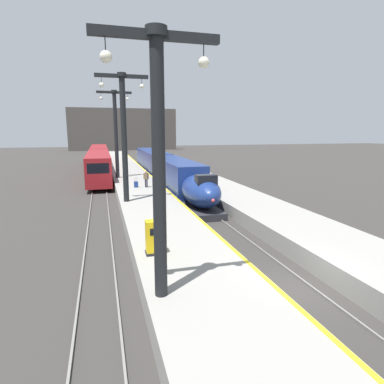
# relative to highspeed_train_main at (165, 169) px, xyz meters

# --- Properties ---
(ground_plane) EXTENTS (260.00, 260.00, 0.00)m
(ground_plane) POSITION_rel_highspeed_train_main_xyz_m (0.00, -28.88, -1.93)
(ground_plane) COLOR #33302D
(platform_left) EXTENTS (4.80, 110.00, 1.05)m
(platform_left) POSITION_rel_highspeed_train_main_xyz_m (-4.05, -4.13, -1.41)
(platform_left) COLOR gray
(platform_left) RESTS_ON ground
(platform_right) EXTENTS (4.80, 110.00, 1.05)m
(platform_right) POSITION_rel_highspeed_train_main_xyz_m (4.05, -4.13, -1.41)
(platform_right) COLOR gray
(platform_right) RESTS_ON ground
(platform_left_safety_stripe) EXTENTS (0.20, 107.80, 0.01)m
(platform_left_safety_stripe) POSITION_rel_highspeed_train_main_xyz_m (-1.77, -4.13, -0.88)
(platform_left_safety_stripe) COLOR yellow
(platform_left_safety_stripe) RESTS_ON platform_left
(rail_main_left) EXTENTS (0.08, 110.00, 0.12)m
(rail_main_left) POSITION_rel_highspeed_train_main_xyz_m (-0.75, -1.38, -1.87)
(rail_main_left) COLOR slate
(rail_main_left) RESTS_ON ground
(rail_main_right) EXTENTS (0.08, 110.00, 0.12)m
(rail_main_right) POSITION_rel_highspeed_train_main_xyz_m (0.75, -1.38, -1.87)
(rail_main_right) COLOR slate
(rail_main_right) RESTS_ON ground
(rail_secondary_left) EXTENTS (0.08, 110.00, 0.12)m
(rail_secondary_left) POSITION_rel_highspeed_train_main_xyz_m (-8.85, -1.38, -1.87)
(rail_secondary_left) COLOR slate
(rail_secondary_left) RESTS_ON ground
(rail_secondary_right) EXTENTS (0.08, 110.00, 0.12)m
(rail_secondary_right) POSITION_rel_highspeed_train_main_xyz_m (-7.35, -1.38, -1.87)
(rail_secondary_right) COLOR slate
(rail_secondary_right) RESTS_ON ground
(highspeed_train_main) EXTENTS (2.92, 37.70, 3.60)m
(highspeed_train_main) POSITION_rel_highspeed_train_main_xyz_m (0.00, 0.00, 0.00)
(highspeed_train_main) COLOR navy
(highspeed_train_main) RESTS_ON ground
(regional_train_adjacent) EXTENTS (2.85, 36.60, 3.80)m
(regional_train_adjacent) POSITION_rel_highspeed_train_main_xyz_m (-8.10, 13.34, 0.20)
(regional_train_adjacent) COLOR maroon
(regional_train_adjacent) RESTS_ON ground
(station_column_near) EXTENTS (4.00, 0.68, 8.72)m
(station_column_near) POSITION_rel_highspeed_train_main_xyz_m (-5.90, -29.61, 4.40)
(station_column_near) COLOR black
(station_column_near) RESTS_ON platform_left
(station_column_mid) EXTENTS (4.00, 0.68, 9.94)m
(station_column_mid) POSITION_rel_highspeed_train_main_xyz_m (-5.90, -13.97, 5.04)
(station_column_mid) COLOR black
(station_column_mid) RESTS_ON platform_left
(station_column_far) EXTENTS (4.00, 0.68, 10.23)m
(station_column_far) POSITION_rel_highspeed_train_main_xyz_m (-5.90, -0.26, 5.20)
(station_column_far) COLOR black
(station_column_far) RESTS_ON platform_left
(passenger_near_edge) EXTENTS (0.49, 0.40, 1.69)m
(passenger_near_edge) POSITION_rel_highspeed_train_main_xyz_m (-3.47, -7.96, 0.11)
(passenger_near_edge) COLOR #23232D
(passenger_near_edge) RESTS_ON platform_left
(rolling_suitcase) EXTENTS (0.40, 0.22, 0.98)m
(rolling_suitcase) POSITION_rel_highspeed_train_main_xyz_m (-4.47, -7.71, -0.58)
(rolling_suitcase) COLOR navy
(rolling_suitcase) RESTS_ON platform_left
(ticket_machine_yellow) EXTENTS (0.76, 0.62, 1.60)m
(ticket_machine_yellow) POSITION_rel_highspeed_train_main_xyz_m (-5.55, -25.78, -0.14)
(ticket_machine_yellow) COLOR yellow
(ticket_machine_yellow) RESTS_ON platform_left
(terminus_back_wall) EXTENTS (36.00, 2.00, 14.00)m
(terminus_back_wall) POSITION_rel_highspeed_train_main_xyz_m (0.00, 73.12, 5.07)
(terminus_back_wall) COLOR #4C4742
(terminus_back_wall) RESTS_ON ground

